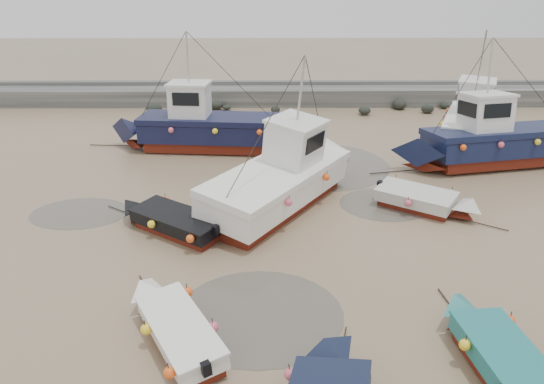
{
  "coord_description": "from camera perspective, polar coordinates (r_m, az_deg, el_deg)",
  "views": [
    {
      "loc": [
        -1.45,
        -15.97,
        9.35
      ],
      "look_at": [
        -1.3,
        2.54,
        1.4
      ],
      "focal_mm": 35.0,
      "sensor_mm": 36.0,
      "label": 1
    }
  ],
  "objects": [
    {
      "name": "ground",
      "position": [
        18.56,
        4.11,
        -7.07
      ],
      "size": [
        120.0,
        120.0,
        0.0
      ],
      "primitive_type": "plane",
      "color": "#8F7559",
      "rests_on": "ground"
    },
    {
      "name": "dinghy_2",
      "position": [
        14.9,
        22.97,
        -15.08
      ],
      "size": [
        2.04,
        5.43,
        1.43
      ],
      "rotation": [
        0.0,
        0.0,
        0.12
      ],
      "color": "maroon",
      "rests_on": "ground"
    },
    {
      "name": "cabin_boat_3",
      "position": [
        31.62,
        20.57,
        7.16
      ],
      "size": [
        5.17,
        8.86,
        6.22
      ],
      "rotation": [
        0.0,
        0.0,
        -0.41
      ],
      "color": "maroon",
      "rests_on": "ground"
    },
    {
      "name": "puddle_b",
      "position": [
        23.0,
        12.04,
        -1.27
      ],
      "size": [
        3.84,
        3.84,
        0.01
      ],
      "primitive_type": "cylinder",
      "color": "#565046",
      "rests_on": "ground"
    },
    {
      "name": "puddle_c",
      "position": [
        23.07,
        -19.97,
        -2.14
      ],
      "size": [
        4.01,
        4.01,
        0.01
      ],
      "primitive_type": "cylinder",
      "color": "#565046",
      "rests_on": "ground"
    },
    {
      "name": "cabin_boat_1",
      "position": [
        22.04,
        1.22,
        1.86
      ],
      "size": [
        7.12,
        9.82,
        6.22
      ],
      "rotation": [
        0.0,
        0.0,
        -0.58
      ],
      "color": "maroon",
      "rests_on": "ground"
    },
    {
      "name": "cabin_boat_0",
      "position": [
        29.24,
        -7.99,
        7.09
      ],
      "size": [
        10.63,
        3.62,
        6.22
      ],
      "rotation": [
        0.0,
        0.0,
        1.48
      ],
      "color": "maroon",
      "rests_on": "ground"
    },
    {
      "name": "puddle_d",
      "position": [
        27.05,
        5.74,
        2.91
      ],
      "size": [
        6.43,
        6.43,
        0.01
      ],
      "primitive_type": "cylinder",
      "color": "#565046",
      "rests_on": "ground"
    },
    {
      "name": "person",
      "position": [
        22.87,
        -2.32,
        -0.9
      ],
      "size": [
        0.68,
        0.59,
        1.58
      ],
      "primitive_type": "imported",
      "rotation": [
        0.0,
        0.0,
        3.6
      ],
      "color": "#191A3A",
      "rests_on": "ground"
    },
    {
      "name": "seawall",
      "position": [
        38.98,
        1.78,
        10.31
      ],
      "size": [
        60.0,
        4.92,
        1.5
      ],
      "color": "slate",
      "rests_on": "ground"
    },
    {
      "name": "dinghy_4",
      "position": [
        20.42,
        -10.81,
        -2.73
      ],
      "size": [
        5.28,
        4.09,
        1.43
      ],
      "rotation": [
        0.0,
        0.0,
        0.95
      ],
      "color": "maroon",
      "rests_on": "ground"
    },
    {
      "name": "dinghy_5",
      "position": [
        22.56,
        16.11,
        -0.65
      ],
      "size": [
        4.76,
        3.66,
        1.43
      ],
      "rotation": [
        0.0,
        0.0,
        -2.18
      ],
      "color": "maroon",
      "rests_on": "ground"
    },
    {
      "name": "cabin_boat_2",
      "position": [
        28.61,
        22.48,
        5.15
      ],
      "size": [
        10.77,
        4.42,
        6.22
      ],
      "rotation": [
        0.0,
        0.0,
        1.77
      ],
      "color": "maroon",
      "rests_on": "ground"
    },
    {
      "name": "dinghy_0",
      "position": [
        14.79,
        -10.22,
        -13.71
      ],
      "size": [
        3.36,
        5.35,
        1.43
      ],
      "rotation": [
        0.0,
        0.0,
        0.5
      ],
      "color": "maroon",
      "rests_on": "ground"
    },
    {
      "name": "puddle_a",
      "position": [
        15.81,
        -1.41,
        -12.99
      ],
      "size": [
        4.95,
        4.95,
        0.01
      ],
      "primitive_type": "cylinder",
      "color": "#565046",
      "rests_on": "ground"
    }
  ]
}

